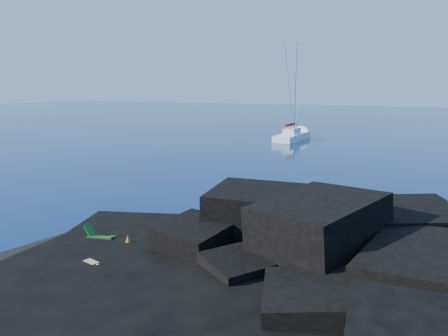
# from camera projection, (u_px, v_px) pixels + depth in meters

# --- Properties ---
(ground) EXTENTS (400.00, 400.00, 0.00)m
(ground) POSITION_uv_depth(u_px,v_px,m) (28.00, 250.00, 21.60)
(ground) COLOR #04163E
(ground) RESTS_ON ground
(headland) EXTENTS (24.00, 24.00, 3.60)m
(headland) POSITION_uv_depth(u_px,v_px,m) (299.00, 283.00, 17.93)
(headland) COLOR black
(headland) RESTS_ON ground
(beach) EXTENTS (9.08, 6.86, 0.70)m
(beach) POSITION_uv_depth(u_px,v_px,m) (102.00, 264.00, 19.87)
(beach) COLOR black
(beach) RESTS_ON ground
(surf_foam) EXTENTS (10.00, 8.00, 0.06)m
(surf_foam) POSITION_uv_depth(u_px,v_px,m) (170.00, 237.00, 23.49)
(surf_foam) COLOR white
(surf_foam) RESTS_ON ground
(sailboat) EXTENTS (3.60, 14.30, 14.87)m
(sailboat) POSITION_uv_depth(u_px,v_px,m) (293.00, 140.00, 68.03)
(sailboat) COLOR white
(sailboat) RESTS_ON ground
(deck_chair) EXTENTS (1.54, 1.00, 0.98)m
(deck_chair) POSITION_uv_depth(u_px,v_px,m) (101.00, 233.00, 21.52)
(deck_chair) COLOR #156228
(deck_chair) RESTS_ON beach
(towel) EXTENTS (2.30, 1.37, 0.06)m
(towel) POSITION_uv_depth(u_px,v_px,m) (91.00, 267.00, 18.56)
(towel) COLOR silver
(towel) RESTS_ON beach
(sunbather) EXTENTS (1.97, 0.79, 0.26)m
(sunbather) POSITION_uv_depth(u_px,v_px,m) (91.00, 264.00, 18.53)
(sunbather) COLOR tan
(sunbather) RESTS_ON towel
(marker_cone) EXTENTS (0.45, 0.45, 0.62)m
(marker_cone) POSITION_uv_depth(u_px,v_px,m) (128.00, 241.00, 20.85)
(marker_cone) COLOR orange
(marker_cone) RESTS_ON beach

